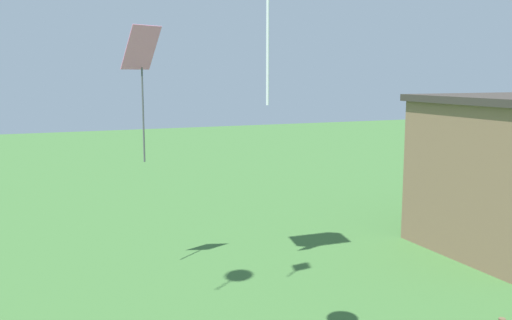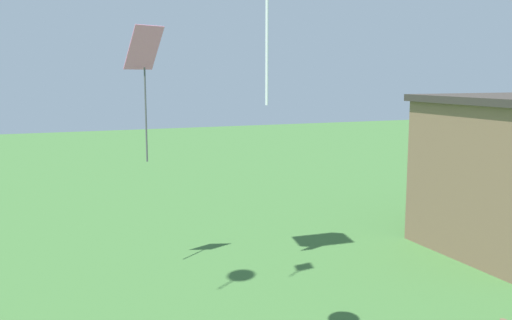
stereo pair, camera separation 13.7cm
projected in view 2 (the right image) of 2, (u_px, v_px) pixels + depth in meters
name	position (u px, v px, depth m)	size (l,w,h in m)	color
kite_pink_diamond	(144.00, 61.00, 16.24)	(1.18, 1.02, 3.88)	pink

